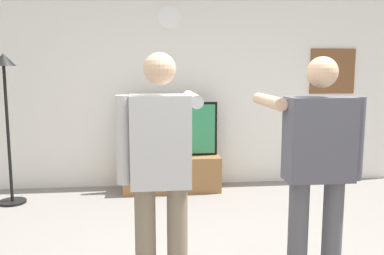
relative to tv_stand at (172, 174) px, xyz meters
name	(u,v)px	position (x,y,z in m)	size (l,w,h in m)	color
back_wall	(182,87)	(0.16, 0.35, 1.12)	(6.40, 0.10, 2.70)	silver
tv_stand	(172,174)	(0.00, 0.00, 0.00)	(1.27, 0.45, 0.46)	olive
television	(171,129)	(0.00, 0.05, 0.59)	(1.21, 0.07, 0.71)	black
wall_clock	(169,17)	(0.00, 0.29, 2.05)	(0.30, 0.30, 0.03)	white
framed_picture	(332,71)	(2.29, 0.30, 1.34)	(0.65, 0.04, 0.62)	brown
floor_lamp	(6,98)	(-1.95, -0.30, 1.04)	(0.32, 0.32, 1.78)	black
person_standing_nearer_lamp	(161,167)	(-0.23, -2.65, 0.74)	(0.57, 0.78, 1.72)	#7A6B56
person_standing_nearer_couch	(317,163)	(0.85, -2.65, 0.74)	(0.64, 0.78, 1.70)	#4C4C51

